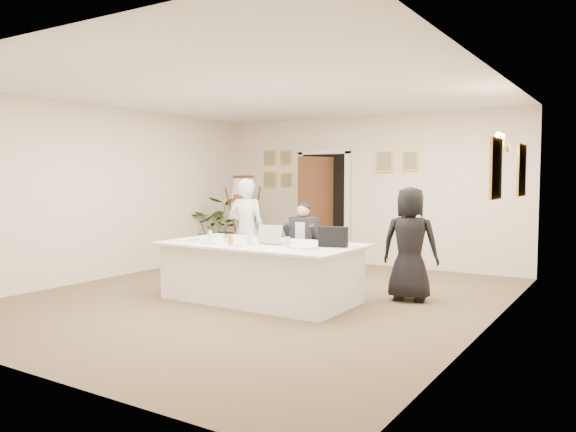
# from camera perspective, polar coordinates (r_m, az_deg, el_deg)

# --- Properties ---
(floor) EXTENTS (7.00, 7.00, 0.00)m
(floor) POSITION_cam_1_polar(r_m,az_deg,el_deg) (7.81, -2.77, -8.26)
(floor) COLOR brown
(floor) RESTS_ON ground
(ceiling) EXTENTS (6.00, 7.00, 0.02)m
(ceiling) POSITION_cam_1_polar(r_m,az_deg,el_deg) (7.72, -2.85, 12.50)
(ceiling) COLOR white
(ceiling) RESTS_ON wall_back
(wall_back) EXTENTS (6.00, 0.10, 2.80)m
(wall_back) POSITION_cam_1_polar(r_m,az_deg,el_deg) (10.69, 8.02, 2.58)
(wall_back) COLOR white
(wall_back) RESTS_ON floor
(wall_front) EXTENTS (6.00, 0.10, 2.80)m
(wall_front) POSITION_cam_1_polar(r_m,az_deg,el_deg) (5.18, -25.62, 0.75)
(wall_front) COLOR white
(wall_front) RESTS_ON floor
(wall_left) EXTENTS (0.10, 7.00, 2.80)m
(wall_left) POSITION_cam_1_polar(r_m,az_deg,el_deg) (9.68, -17.54, 2.29)
(wall_left) COLOR white
(wall_left) RESTS_ON floor
(wall_right) EXTENTS (0.10, 7.00, 2.80)m
(wall_right) POSITION_cam_1_polar(r_m,az_deg,el_deg) (6.41, 19.75, 1.46)
(wall_right) COLOR white
(wall_right) RESTS_ON floor
(doorway) EXTENTS (1.14, 0.86, 2.20)m
(doorway) POSITION_cam_1_polar(r_m,az_deg,el_deg) (10.94, 3.40, 0.77)
(doorway) COLOR black
(doorway) RESTS_ON floor
(pictures_back_wall) EXTENTS (3.40, 0.06, 0.80)m
(pictures_back_wall) POSITION_cam_1_polar(r_m,az_deg,el_deg) (11.02, 4.17, 4.99)
(pictures_back_wall) COLOR gold
(pictures_back_wall) RESTS_ON wall_back
(pictures_right_wall) EXTENTS (0.06, 2.20, 0.80)m
(pictures_right_wall) POSITION_cam_1_polar(r_m,az_deg,el_deg) (7.58, 21.56, 4.42)
(pictures_right_wall) COLOR gold
(pictures_right_wall) RESTS_ON wall_right
(wall_sconce) EXTENTS (0.20, 0.30, 0.24)m
(wall_sconce) POSITION_cam_1_polar(r_m,az_deg,el_deg) (7.61, 21.10, 7.06)
(wall_sconce) COLOR #AF9238
(wall_sconce) RESTS_ON wall_right
(conference_table) EXTENTS (2.66, 1.42, 0.78)m
(conference_table) POSITION_cam_1_polar(r_m,az_deg,el_deg) (7.56, -2.76, -5.63)
(conference_table) COLOR white
(conference_table) RESTS_ON floor
(seated_man) EXTENTS (0.56, 0.59, 1.29)m
(seated_man) POSITION_cam_1_polar(r_m,az_deg,el_deg) (8.43, 1.46, -2.92)
(seated_man) COLOR black
(seated_man) RESTS_ON floor
(flip_chart) EXTENTS (0.60, 0.44, 1.65)m
(flip_chart) POSITION_cam_1_polar(r_m,az_deg,el_deg) (10.83, -4.42, -0.75)
(flip_chart) COLOR #3E2313
(flip_chart) RESTS_ON floor
(standing_man) EXTENTS (0.67, 0.53, 1.63)m
(standing_man) POSITION_cam_1_polar(r_m,az_deg,el_deg) (8.99, -4.23, -1.38)
(standing_man) COLOR white
(standing_man) RESTS_ON floor
(standing_woman) EXTENTS (0.82, 0.60, 1.53)m
(standing_woman) POSITION_cam_1_polar(r_m,az_deg,el_deg) (7.66, 12.30, -2.78)
(standing_woman) COLOR black
(standing_woman) RESTS_ON floor
(potted_palm) EXTENTS (1.48, 1.43, 1.26)m
(potted_palm) POSITION_cam_1_polar(r_m,az_deg,el_deg) (11.37, -7.13, -1.21)
(potted_palm) COLOR #325A1E
(potted_palm) RESTS_ON floor
(laptop) EXTENTS (0.37, 0.39, 0.28)m
(laptop) POSITION_cam_1_polar(r_m,az_deg,el_deg) (7.42, -1.32, -1.76)
(laptop) COLOR #B7BABC
(laptop) RESTS_ON conference_table
(laptop_bag) EXTENTS (0.38, 0.19, 0.26)m
(laptop_bag) POSITION_cam_1_polar(r_m,az_deg,el_deg) (7.08, 4.60, -2.13)
(laptop_bag) COLOR black
(laptop_bag) RESTS_ON conference_table
(paper_stack) EXTENTS (0.29, 0.22, 0.03)m
(paper_stack) POSITION_cam_1_polar(r_m,az_deg,el_deg) (6.91, 1.61, -3.23)
(paper_stack) COLOR white
(paper_stack) RESTS_ON conference_table
(plate_left) EXTENTS (0.30, 0.30, 0.01)m
(plate_left) POSITION_cam_1_polar(r_m,az_deg,el_deg) (7.84, -9.50, -2.47)
(plate_left) COLOR white
(plate_left) RESTS_ON conference_table
(plate_mid) EXTENTS (0.27, 0.27, 0.01)m
(plate_mid) POSITION_cam_1_polar(r_m,az_deg,el_deg) (7.50, -8.09, -2.74)
(plate_mid) COLOR white
(plate_mid) RESTS_ON conference_table
(plate_near) EXTENTS (0.25, 0.25, 0.01)m
(plate_near) POSITION_cam_1_polar(r_m,az_deg,el_deg) (7.18, -5.31, -3.02)
(plate_near) COLOR white
(plate_near) RESTS_ON conference_table
(glass_a) EXTENTS (0.07, 0.07, 0.14)m
(glass_a) POSITION_cam_1_polar(r_m,az_deg,el_deg) (7.84, -7.89, -1.99)
(glass_a) COLOR silver
(glass_a) RESTS_ON conference_table
(glass_b) EXTENTS (0.07, 0.07, 0.14)m
(glass_b) POSITION_cam_1_polar(r_m,az_deg,el_deg) (7.24, -3.93, -2.45)
(glass_b) COLOR silver
(glass_b) RESTS_ON conference_table
(glass_c) EXTENTS (0.07, 0.07, 0.14)m
(glass_c) POSITION_cam_1_polar(r_m,az_deg,el_deg) (6.98, -0.06, -2.69)
(glass_c) COLOR silver
(glass_c) RESTS_ON conference_table
(glass_d) EXTENTS (0.06, 0.06, 0.14)m
(glass_d) POSITION_cam_1_polar(r_m,az_deg,el_deg) (7.79, -3.74, -2.00)
(glass_d) COLOR silver
(glass_d) RESTS_ON conference_table
(oj_glass) EXTENTS (0.08, 0.08, 0.13)m
(oj_glass) POSITION_cam_1_polar(r_m,az_deg,el_deg) (7.29, -5.86, -2.46)
(oj_glass) COLOR orange
(oj_glass) RESTS_ON conference_table
(steel_jug) EXTENTS (0.10, 0.10, 0.11)m
(steel_jug) POSITION_cam_1_polar(r_m,az_deg,el_deg) (7.63, -6.24, -2.26)
(steel_jug) COLOR silver
(steel_jug) RESTS_ON conference_table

